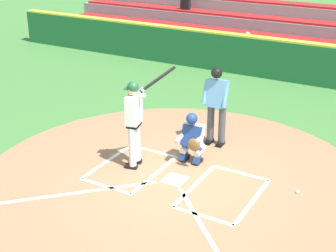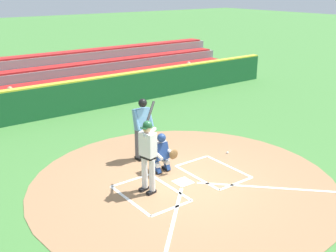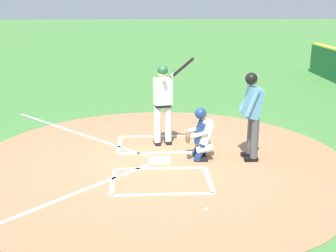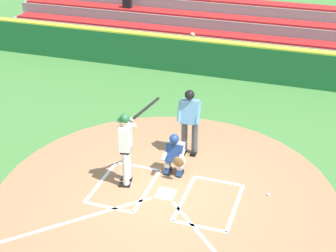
{
  "view_description": "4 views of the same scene",
  "coord_description": "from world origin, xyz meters",
  "px_view_note": "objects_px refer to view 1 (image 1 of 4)",
  "views": [
    {
      "loc": [
        -4.15,
        7.57,
        4.86
      ],
      "look_at": [
        0.36,
        -0.37,
        0.97
      ],
      "focal_mm": 52.64,
      "sensor_mm": 36.0,
      "label": 1
    },
    {
      "loc": [
        6.13,
        7.57,
        4.94
      ],
      "look_at": [
        -0.37,
        -1.16,
        1.17
      ],
      "focal_mm": 44.03,
      "sensor_mm": 36.0,
      "label": 2
    },
    {
      "loc": [
        -8.55,
        0.26,
        3.33
      ],
      "look_at": [
        -0.55,
        -0.15,
        0.93
      ],
      "focal_mm": 46.28,
      "sensor_mm": 36.0,
      "label": 3
    },
    {
      "loc": [
        -3.09,
        9.11,
        6.92
      ],
      "look_at": [
        0.37,
        -1.28,
        1.1
      ],
      "focal_mm": 53.74,
      "sensor_mm": 36.0,
      "label": 4
    }
  ],
  "objects_px": {
    "batter": "(134,118)",
    "plate_umpire": "(216,101)",
    "catcher": "(192,137)",
    "baseball": "(298,192)"
  },
  "relations": [
    {
      "from": "batter",
      "to": "plate_umpire",
      "type": "xyz_separation_m",
      "value": [
        -1.01,
        -1.8,
        -0.02
      ]
    },
    {
      "from": "catcher",
      "to": "plate_umpire",
      "type": "height_order",
      "value": "plate_umpire"
    },
    {
      "from": "batter",
      "to": "catcher",
      "type": "relative_size",
      "value": 1.88
    },
    {
      "from": "batter",
      "to": "baseball",
      "type": "relative_size",
      "value": 28.76
    },
    {
      "from": "batter",
      "to": "plate_umpire",
      "type": "height_order",
      "value": "batter"
    },
    {
      "from": "plate_umpire",
      "to": "baseball",
      "type": "distance_m",
      "value": 2.81
    },
    {
      "from": "batter",
      "to": "baseball",
      "type": "xyz_separation_m",
      "value": [
        -3.3,
        -0.56,
        -1.06
      ]
    },
    {
      "from": "catcher",
      "to": "baseball",
      "type": "distance_m",
      "value": 2.42
    },
    {
      "from": "catcher",
      "to": "baseball",
      "type": "bearing_deg",
      "value": 175.42
    },
    {
      "from": "batter",
      "to": "catcher",
      "type": "distance_m",
      "value": 1.31
    }
  ]
}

